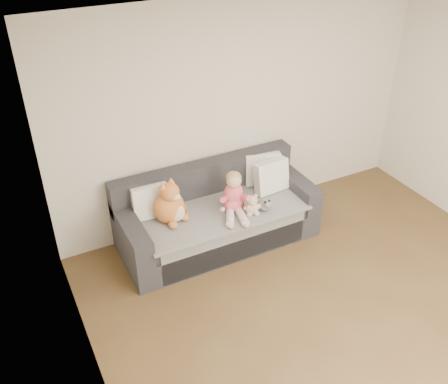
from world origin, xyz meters
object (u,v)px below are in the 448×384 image
(toddler, at_px, (234,196))
(sippy_cup, at_px, (240,205))
(sofa, at_px, (216,217))
(plush_cat, at_px, (170,205))
(teddy_bear, at_px, (252,206))

(toddler, xyz_separation_m, sippy_cup, (0.07, -0.00, -0.13))
(sippy_cup, bearing_deg, sofa, 132.23)
(plush_cat, distance_m, teddy_bear, 0.88)
(sofa, height_order, plush_cat, plush_cat)
(toddler, height_order, sippy_cup, toddler)
(teddy_bear, distance_m, sippy_cup, 0.16)
(teddy_bear, bearing_deg, sofa, 143.28)
(sofa, bearing_deg, teddy_bear, -51.24)
(sippy_cup, bearing_deg, teddy_bear, -57.46)
(sofa, bearing_deg, plush_cat, -176.39)
(teddy_bear, bearing_deg, plush_cat, 174.56)
(plush_cat, bearing_deg, sofa, -20.78)
(sippy_cup, bearing_deg, plush_cat, 167.14)
(toddler, bearing_deg, sofa, 139.47)
(toddler, bearing_deg, plush_cat, -174.13)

